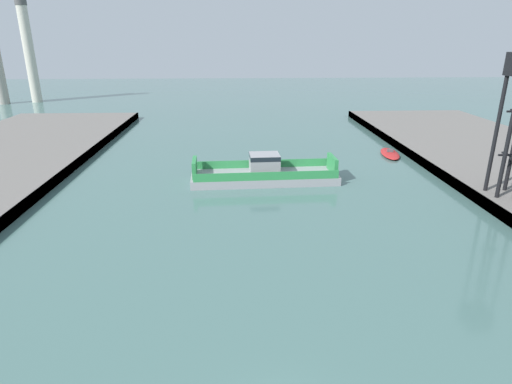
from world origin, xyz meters
The scene contains 3 objects.
chain_ferry centered at (1.60, 39.39, 1.15)m, with size 19.97×6.85×3.83m.
moored_boat_near_left centered at (23.45, 52.20, 0.29)m, with size 3.89×8.06×1.07m.
smokestack_distant_a centered at (-62.98, 119.84, 15.66)m, with size 3.19×3.19×29.30m.
Camera 1 is at (-2.12, -16.00, 18.41)m, focal length 30.03 mm.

